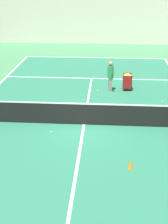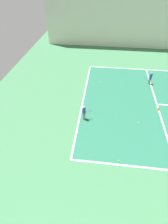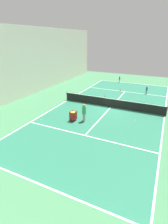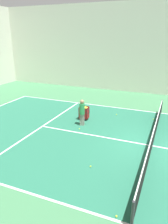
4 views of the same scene
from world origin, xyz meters
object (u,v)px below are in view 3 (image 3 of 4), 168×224
at_px(child_midcourt, 147,89).
at_px(training_cone_0, 105,95).
at_px(tennis_net, 111,103).
at_px(training_cone_1, 120,90).
at_px(player_near_baseline, 120,79).
at_px(ball_cart, 73,114).
at_px(coach_at_net, 84,112).

height_order(child_midcourt, training_cone_0, child_midcourt).
bearing_deg(tennis_net, training_cone_1, -84.23).
height_order(player_near_baseline, ball_cart, player_near_baseline).
xyz_separation_m(ball_cart, training_cone_1, (-1.46, -11.74, -0.49)).
bearing_deg(training_cone_0, training_cone_1, -107.71).
bearing_deg(child_midcourt, player_near_baseline, -97.82).
distance_m(coach_at_net, training_cone_1, 11.49).
height_order(player_near_baseline, child_midcourt, player_near_baseline).
xyz_separation_m(player_near_baseline, ball_cart, (-0.09, 16.95, 0.02)).
height_order(ball_cart, training_cone_0, ball_cart).
bearing_deg(child_midcourt, coach_at_net, 17.46).
height_order(tennis_net, training_cone_0, tennis_net).
xyz_separation_m(child_midcourt, training_cone_1, (3.61, 0.10, -0.46)).
bearing_deg(child_midcourt, training_cone_0, -15.35).
bearing_deg(coach_at_net, child_midcourt, -28.92).
relative_size(child_midcourt, training_cone_0, 3.19).
relative_size(ball_cart, training_cone_1, 2.78).
relative_size(ball_cart, training_cone_0, 2.70).
distance_m(tennis_net, training_cone_0, 3.81).
xyz_separation_m(tennis_net, training_cone_0, (1.84, -3.32, -0.35)).
bearing_deg(tennis_net, coach_at_net, 75.61).
relative_size(coach_at_net, child_midcourt, 1.56).
distance_m(tennis_net, child_midcourt, 7.58).
xyz_separation_m(coach_at_net, training_cone_1, (-0.47, -11.45, -0.82)).
bearing_deg(coach_at_net, tennis_net, -23.85).
xyz_separation_m(tennis_net, player_near_baseline, (2.25, -12.11, 0.11)).
bearing_deg(training_cone_0, child_midcourt, -142.26).
xyz_separation_m(coach_at_net, training_cone_0, (0.67, -7.88, -0.82)).
bearing_deg(player_near_baseline, child_midcourt, 35.15).
xyz_separation_m(coach_at_net, ball_cart, (0.99, 0.28, -0.34)).
relative_size(tennis_net, training_cone_1, 33.86).
bearing_deg(coach_at_net, ball_cart, 96.53).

